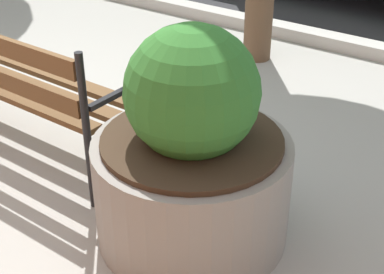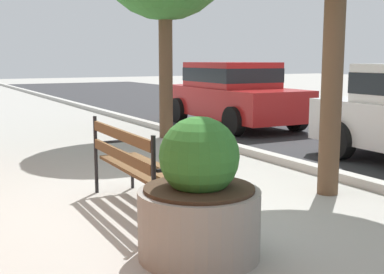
{
  "view_description": "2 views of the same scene",
  "coord_description": "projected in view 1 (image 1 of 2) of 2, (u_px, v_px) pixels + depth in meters",
  "views": [
    {
      "loc": [
        2.88,
        -2.1,
        2.03
      ],
      "look_at": [
        1.48,
        -0.11,
        0.6
      ],
      "focal_mm": 53.58,
      "sensor_mm": 36.0,
      "label": 1
    },
    {
      "loc": [
        4.93,
        -2.1,
        1.62
      ],
      "look_at": [
        0.0,
        0.65,
        0.75
      ],
      "focal_mm": 46.82,
      "sensor_mm": 36.0,
      "label": 2
    }
  ],
  "objects": [
    {
      "name": "ground_plane",
      "position": [
        26.0,
        143.0,
        3.94
      ],
      "size": [
        80.0,
        80.0,
        0.0
      ],
      "primitive_type": "plane",
      "color": "#9E9B93"
    },
    {
      "name": "curb_stone",
      "position": [
        242.0,
        21.0,
        5.95
      ],
      "size": [
        60.0,
        0.2,
        0.12
      ],
      "primitive_type": "cube",
      "color": "#B2AFA8",
      "rests_on": "ground"
    },
    {
      "name": "park_bench",
      "position": [
        6.0,
        74.0,
        3.62
      ],
      "size": [
        1.81,
        0.57,
        0.95
      ],
      "color": "brown",
      "rests_on": "ground"
    },
    {
      "name": "concrete_planter",
      "position": [
        192.0,
        159.0,
        2.89
      ],
      "size": [
        1.02,
        1.02,
        1.18
      ],
      "color": "gray",
      "rests_on": "ground"
    }
  ]
}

